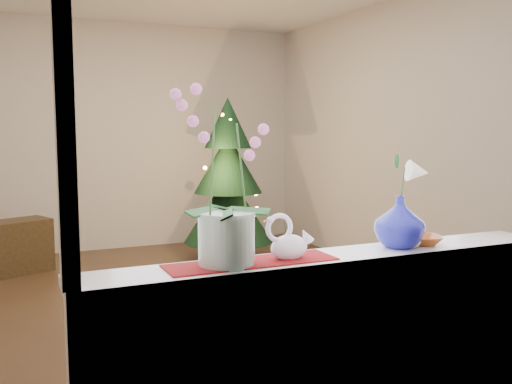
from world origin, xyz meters
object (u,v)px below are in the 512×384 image
at_px(xmas_tree, 228,180).
at_px(orchid_pot, 226,176).
at_px(side_table, 12,247).
at_px(blue_vase, 400,218).
at_px(paperweight, 413,241).
at_px(amber_dish, 422,241).
at_px(swan, 289,238).

bearing_deg(xmas_tree, orchid_pot, -111.42).
bearing_deg(xmas_tree, side_table, 171.55).
relative_size(orchid_pot, blue_vase, 2.60).
height_order(orchid_pot, side_table, orchid_pot).
bearing_deg(blue_vase, side_table, 110.95).
relative_size(orchid_pot, side_table, 0.98).
relative_size(blue_vase, xmas_tree, 0.15).
bearing_deg(side_table, blue_vase, -92.16).
relative_size(paperweight, side_table, 0.09).
bearing_deg(side_table, amber_dish, -90.50).
distance_m(swan, amber_dish, 0.70).
distance_m(amber_dish, side_table, 4.45).
xyz_separation_m(amber_dish, side_table, (-1.69, 4.06, -0.67)).
height_order(swan, blue_vase, blue_vase).
height_order(orchid_pot, paperweight, orchid_pot).
xyz_separation_m(orchid_pot, amber_dish, (0.97, 0.00, -0.33)).
xyz_separation_m(blue_vase, xmas_tree, (0.63, 3.74, -0.16)).
distance_m(orchid_pot, swan, 0.37).
xyz_separation_m(swan, blue_vase, (0.56, 0.01, 0.04)).
distance_m(paperweight, amber_dish, 0.10).
bearing_deg(blue_vase, swan, -178.81).
bearing_deg(amber_dish, blue_vase, -178.12).
xyz_separation_m(blue_vase, amber_dish, (0.14, 0.00, -0.12)).
bearing_deg(blue_vase, orchid_pot, 179.91).
bearing_deg(swan, side_table, 114.22).
xyz_separation_m(blue_vase, paperweight, (0.05, -0.04, -0.10)).
bearing_deg(orchid_pot, paperweight, -2.59).
height_order(orchid_pot, swan, orchid_pot).
bearing_deg(blue_vase, amber_dish, 1.88).
bearing_deg(amber_dish, paperweight, -153.83).
height_order(amber_dish, side_table, amber_dish).
xyz_separation_m(orchid_pot, blue_vase, (0.83, -0.00, -0.22)).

